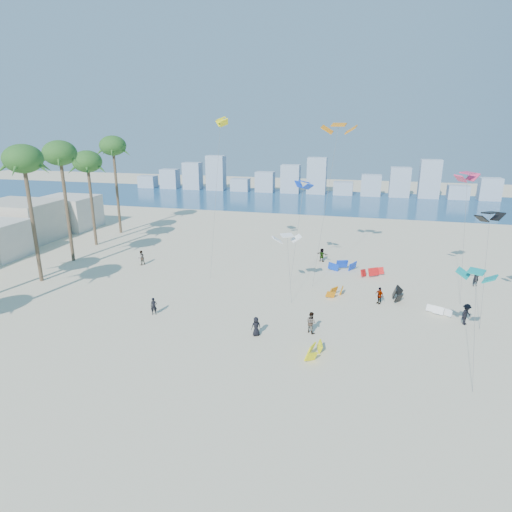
# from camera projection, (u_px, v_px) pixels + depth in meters

# --- Properties ---
(ground) EXTENTS (220.00, 220.00, 0.00)m
(ground) POSITION_uv_depth(u_px,v_px,m) (147.00, 396.00, 26.93)
(ground) COLOR beige
(ground) RESTS_ON ground
(ocean) EXTENTS (220.00, 220.00, 0.00)m
(ocean) POSITION_uv_depth(u_px,v_px,m) (304.00, 201.00, 93.72)
(ocean) COLOR navy
(ocean) RESTS_ON ground
(kitesurfer_near) EXTENTS (0.66, 0.56, 1.54)m
(kitesurfer_near) POSITION_uv_depth(u_px,v_px,m) (154.00, 306.00, 38.11)
(kitesurfer_near) COLOR black
(kitesurfer_near) RESTS_ON ground
(kitesurfer_mid) EXTENTS (1.09, 1.05, 1.78)m
(kitesurfer_mid) POSITION_uv_depth(u_px,v_px,m) (311.00, 322.00, 34.79)
(kitesurfer_mid) COLOR gray
(kitesurfer_mid) RESTS_ON ground
(kitesurfers_far) EXTENTS (37.78, 21.51, 1.88)m
(kitesurfers_far) POSITION_uv_depth(u_px,v_px,m) (333.00, 282.00, 43.67)
(kitesurfers_far) COLOR black
(kitesurfers_far) RESTS_ON ground
(grounded_kites) EXTENTS (12.04, 22.55, 1.06)m
(grounded_kites) POSITION_uv_depth(u_px,v_px,m) (362.00, 287.00, 43.54)
(grounded_kites) COLOR orange
(grounded_kites) RESTS_ON ground
(flying_kites) EXTENTS (32.56, 22.14, 17.21)m
(flying_kites) POSITION_uv_depth(u_px,v_px,m) (369.00, 172.00, 40.31)
(flying_kites) COLOR white
(flying_kites) RESTS_ON ground
(palm_row) EXTENTS (7.27, 44.80, 15.43)m
(palm_row) POSITION_uv_depth(u_px,v_px,m) (13.00, 168.00, 43.47)
(palm_row) COLOR brown
(palm_row) RESTS_ON ground
(distant_skyline) EXTENTS (85.00, 3.00, 8.40)m
(distant_skyline) POSITION_uv_depth(u_px,v_px,m) (306.00, 180.00, 102.36)
(distant_skyline) COLOR #9EADBF
(distant_skyline) RESTS_ON ground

